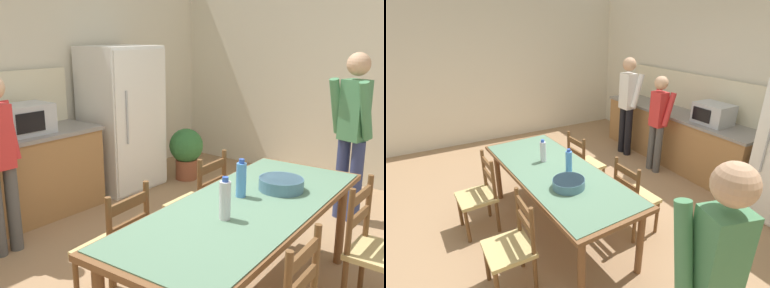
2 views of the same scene
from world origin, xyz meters
TOP-DOWN VIEW (x-y plane):
  - ground_plane at (0.00, 0.00)m, footprint 8.32×8.32m
  - wall_back at (0.00, 2.66)m, footprint 6.52×0.12m
  - wall_left at (-3.26, 0.00)m, footprint 0.12×5.20m
  - kitchen_counter at (-0.63, 2.23)m, footprint 2.93×0.66m
  - counter_splashback at (-0.63, 2.54)m, footprint 2.89×0.03m
  - microwave at (0.09, 2.21)m, footprint 0.50×0.39m
  - dining_table at (0.11, -0.37)m, footprint 2.29×1.01m
  - bottle_near_centre at (-0.16, -0.39)m, footprint 0.07×0.07m
  - bottle_off_centre at (0.22, -0.26)m, footprint 0.07×0.07m
  - serving_bowl at (0.51, -0.41)m, footprint 0.32×0.32m
  - chair_side_far_right at (0.57, 0.38)m, footprint 0.44×0.42m
  - chair_side_far_left at (-0.43, 0.32)m, footprint 0.45×0.44m
  - chair_side_near_right at (0.67, -1.06)m, footprint 0.42×0.40m
  - chair_side_near_left at (-0.34, -1.13)m, footprint 0.44×0.42m
  - person_at_sink at (-1.28, 1.71)m, footprint 0.44×0.30m
  - person_at_counter at (-0.48, 1.69)m, footprint 0.39×0.27m
  - person_by_table at (2.08, -0.35)m, footprint 0.36×0.47m

SIDE VIEW (x-z plane):
  - ground_plane at x=0.00m, z-range 0.00..0.00m
  - chair_side_far_right at x=0.57m, z-range -0.01..0.90m
  - chair_side_far_left at x=-0.43m, z-range -0.01..0.90m
  - chair_side_near_right at x=0.67m, z-range -0.01..0.90m
  - chair_side_near_left at x=-0.34m, z-range -0.01..0.90m
  - kitchen_counter at x=-0.63m, z-range 0.00..0.89m
  - dining_table at x=0.11m, z-range 0.31..1.09m
  - serving_bowl at x=0.51m, z-range 0.78..0.87m
  - person_at_counter at x=-0.48m, z-range 0.10..1.64m
  - bottle_near_centre at x=-0.16m, z-range 0.77..1.04m
  - bottle_off_centre at x=0.22m, z-range 0.77..1.04m
  - person_by_table at x=2.08m, z-range 0.11..1.80m
  - person_at_sink at x=-1.28m, z-range 0.11..1.85m
  - microwave at x=0.09m, z-range 0.89..1.19m
  - counter_splashback at x=-0.63m, z-range 0.89..1.49m
  - wall_back at x=0.00m, z-range 0.00..2.90m
  - wall_left at x=-3.26m, z-range 0.00..2.90m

